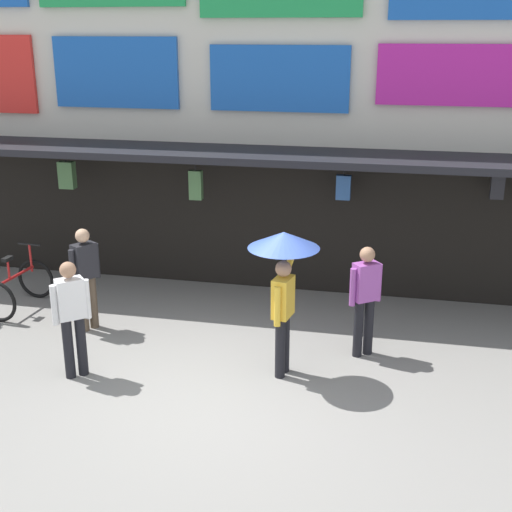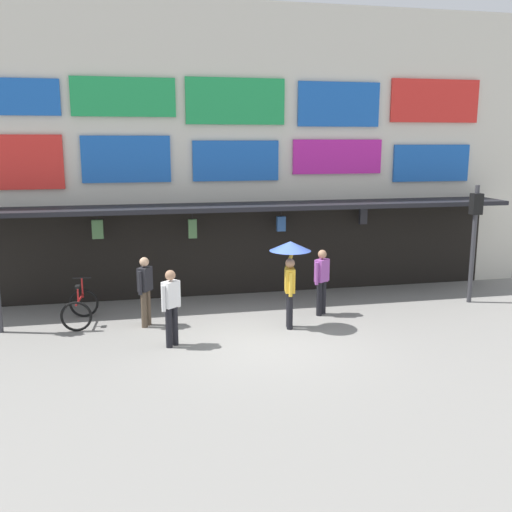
{
  "view_description": "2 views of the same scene",
  "coord_description": "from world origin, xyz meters",
  "px_view_note": "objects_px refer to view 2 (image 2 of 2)",
  "views": [
    {
      "loc": [
        2.11,
        -7.75,
        4.61
      ],
      "look_at": [
        0.03,
        1.94,
        1.29
      ],
      "focal_mm": 47.79,
      "sensor_mm": 36.0,
      "label": 1
    },
    {
      "loc": [
        -2.79,
        -11.75,
        4.35
      ],
      "look_at": [
        0.05,
        1.53,
        1.6
      ],
      "focal_mm": 40.06,
      "sensor_mm": 36.0,
      "label": 2
    }
  ],
  "objects_px": {
    "traffic_light_far": "(474,225)",
    "bicycle_parked": "(80,308)",
    "pedestrian_in_red": "(145,288)",
    "pedestrian_with_umbrella": "(290,260)",
    "pedestrian_in_white": "(322,278)",
    "pedestrian_in_yellow": "(171,304)"
  },
  "relations": [
    {
      "from": "pedestrian_in_red",
      "to": "bicycle_parked",
      "type": "bearing_deg",
      "value": 162.02
    },
    {
      "from": "traffic_light_far",
      "to": "bicycle_parked",
      "type": "relative_size",
      "value": 2.64
    },
    {
      "from": "traffic_light_far",
      "to": "pedestrian_with_umbrella",
      "type": "bearing_deg",
      "value": -168.45
    },
    {
      "from": "pedestrian_with_umbrella",
      "to": "pedestrian_in_yellow",
      "type": "relative_size",
      "value": 1.24
    },
    {
      "from": "traffic_light_far",
      "to": "bicycle_parked",
      "type": "height_order",
      "value": "traffic_light_far"
    },
    {
      "from": "pedestrian_with_umbrella",
      "to": "pedestrian_in_red",
      "type": "bearing_deg",
      "value": 165.71
    },
    {
      "from": "traffic_light_far",
      "to": "pedestrian_in_yellow",
      "type": "bearing_deg",
      "value": -167.92
    },
    {
      "from": "bicycle_parked",
      "to": "pedestrian_in_yellow",
      "type": "bearing_deg",
      "value": -44.08
    },
    {
      "from": "traffic_light_far",
      "to": "pedestrian_with_umbrella",
      "type": "distance_m",
      "value": 5.54
    },
    {
      "from": "bicycle_parked",
      "to": "pedestrian_in_yellow",
      "type": "xyz_separation_m",
      "value": [
        2.06,
        -1.99,
        0.55
      ]
    },
    {
      "from": "pedestrian_in_white",
      "to": "pedestrian_in_red",
      "type": "relative_size",
      "value": 1.0
    },
    {
      "from": "pedestrian_in_white",
      "to": "pedestrian_in_yellow",
      "type": "xyz_separation_m",
      "value": [
        -3.85,
        -1.49,
        0.0
      ]
    },
    {
      "from": "bicycle_parked",
      "to": "pedestrian_in_white",
      "type": "distance_m",
      "value": 5.96
    },
    {
      "from": "traffic_light_far",
      "to": "bicycle_parked",
      "type": "xyz_separation_m",
      "value": [
        -10.26,
        0.24,
        -1.75
      ]
    },
    {
      "from": "traffic_light_far",
      "to": "pedestrian_in_yellow",
      "type": "relative_size",
      "value": 1.9
    },
    {
      "from": "pedestrian_in_red",
      "to": "pedestrian_with_umbrella",
      "type": "distance_m",
      "value": 3.48
    },
    {
      "from": "bicycle_parked",
      "to": "pedestrian_with_umbrella",
      "type": "xyz_separation_m",
      "value": [
        4.85,
        -1.34,
        1.25
      ]
    },
    {
      "from": "traffic_light_far",
      "to": "bicycle_parked",
      "type": "distance_m",
      "value": 10.41
    },
    {
      "from": "traffic_light_far",
      "to": "pedestrian_in_yellow",
      "type": "distance_m",
      "value": 8.47
    },
    {
      "from": "bicycle_parked",
      "to": "pedestrian_in_white",
      "type": "height_order",
      "value": "pedestrian_in_white"
    },
    {
      "from": "pedestrian_in_white",
      "to": "pedestrian_in_red",
      "type": "height_order",
      "value": "same"
    },
    {
      "from": "pedestrian_in_white",
      "to": "traffic_light_far",
      "type": "bearing_deg",
      "value": 3.54
    }
  ]
}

